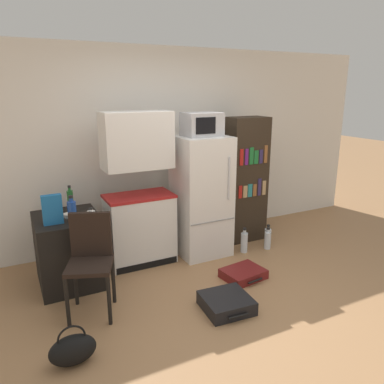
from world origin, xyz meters
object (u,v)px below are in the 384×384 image
object	(u,v)px
water_bottle_middle	(244,242)
handbag	(73,350)
bottle_blue_soda	(72,211)
water_bottle_front	(268,236)
kitchen_hutch	(139,195)
chair	(91,254)
bottle_milk_white	(91,216)
microwave	(202,124)
suitcase_small_flat	(226,303)
refrigerator	(201,196)
water_bottle_back	(268,240)
side_table	(69,250)
bottle_green_tall	(70,199)
suitcase_large_flat	(243,274)
cereal_box	(52,210)
bookshelf	(245,180)
bottle_ketchup_red	(52,205)

from	to	relation	value
water_bottle_middle	handbag	bearing A→B (deg)	-154.58
bottle_blue_soda	water_bottle_front	bearing A→B (deg)	1.68
kitchen_hutch	chair	size ratio (longest dim) A/B	1.91
water_bottle_front	bottle_milk_white	bearing A→B (deg)	-176.51
microwave	bottle_blue_soda	size ratio (longest dim) A/B	1.56
kitchen_hutch	suitcase_small_flat	world-z (taller)	kitchen_hutch
refrigerator	water_bottle_back	distance (m)	1.09
side_table	suitcase_small_flat	distance (m)	1.77
bottle_milk_white	water_bottle_middle	size ratio (longest dim) A/B	0.45
microwave	bottle_green_tall	xyz separation A→B (m)	(-1.56, 0.18, -0.78)
bottle_blue_soda	suitcase_large_flat	distance (m)	1.98
bottle_milk_white	refrigerator	bearing A→B (deg)	13.64
cereal_box	bookshelf	bearing A→B (deg)	8.25
refrigerator	microwave	xyz separation A→B (m)	(-0.00, -0.00, 0.89)
refrigerator	water_bottle_front	distance (m)	1.14
kitchen_hutch	bottle_blue_soda	bearing A→B (deg)	-156.29
side_table	bottle_blue_soda	bearing A→B (deg)	-81.55
refrigerator	chair	bearing A→B (deg)	-155.54
kitchen_hutch	microwave	world-z (taller)	kitchen_hutch
bottle_green_tall	water_bottle_back	world-z (taller)	bottle_green_tall
bookshelf	bottle_ketchup_red	world-z (taller)	bookshelf
chair	water_bottle_front	distance (m)	2.56
bookshelf	water_bottle_back	world-z (taller)	bookshelf
refrigerator	handbag	xyz separation A→B (m)	(-1.86, -1.39, -0.63)
refrigerator	suitcase_small_flat	distance (m)	1.52
side_table	water_bottle_middle	xyz separation A→B (m)	(2.14, -0.21, -0.24)
bottle_green_tall	suitcase_large_flat	xyz separation A→B (m)	(1.65, -1.02, -0.82)
bottle_green_tall	bottle_milk_white	distance (m)	0.54
side_table	bottle_ketchup_red	size ratio (longest dim) A/B	4.46
refrigerator	handbag	bearing A→B (deg)	-143.24
microwave	water_bottle_back	xyz separation A→B (m)	(0.83, -0.32, -1.52)
microwave	suitcase_small_flat	size ratio (longest dim) A/B	0.90
bottle_milk_white	suitcase_small_flat	xyz separation A→B (m)	(1.03, -0.94, -0.76)
side_table	chair	bearing A→B (deg)	-80.86
bookshelf	bottle_blue_soda	size ratio (longest dim) A/B	6.03
handbag	bottle_blue_soda	bearing A→B (deg)	77.58
bottle_ketchup_red	bottle_blue_soda	xyz separation A→B (m)	(0.13, -0.48, 0.05)
kitchen_hutch	handbag	world-z (taller)	kitchen_hutch
bottle_blue_soda	water_bottle_front	distance (m)	2.65
kitchen_hutch	microwave	size ratio (longest dim) A/B	4.13
suitcase_large_flat	handbag	bearing A→B (deg)	-171.51
microwave	suitcase_small_flat	xyz separation A→B (m)	(-0.41, -1.29, -1.58)
chair	suitcase_small_flat	size ratio (longest dim) A/B	1.95
suitcase_large_flat	water_bottle_back	size ratio (longest dim) A/B	1.63
bottle_ketchup_red	water_bottle_back	size ratio (longest dim) A/B	0.57
bottle_milk_white	bottle_blue_soda	distance (m)	0.19
suitcase_small_flat	suitcase_large_flat	bearing A→B (deg)	45.92
side_table	water_bottle_back	world-z (taller)	side_table
side_table	water_bottle_front	size ratio (longest dim) A/B	2.70
bottle_milk_white	suitcase_large_flat	bearing A→B (deg)	-17.96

